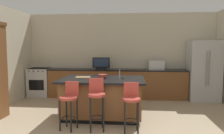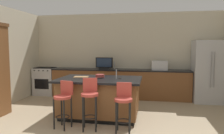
{
  "view_description": "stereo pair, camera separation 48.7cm",
  "coord_description": "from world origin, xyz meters",
  "px_view_note": "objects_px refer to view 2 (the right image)",
  "views": [
    {
      "loc": [
        0.39,
        -2.47,
        1.62
      ],
      "look_at": [
        -0.14,
        3.22,
        1.1
      ],
      "focal_mm": 34.21,
      "sensor_mm": 36.0,
      "label": 1
    },
    {
      "loc": [
        0.88,
        -2.4,
        1.62
      ],
      "look_at": [
        -0.14,
        3.22,
        1.1
      ],
      "focal_mm": 34.21,
      "sensor_mm": 36.0,
      "label": 2
    }
  ],
  "objects_px": {
    "bar_stool_right": "(124,103)",
    "tv_remote": "(100,78)",
    "tv_monitor": "(104,64)",
    "bar_stool_left": "(64,100)",
    "range_oven": "(46,81)",
    "cutting_board": "(81,77)",
    "bar_stool_center": "(90,99)",
    "cell_phone": "(120,78)",
    "fruit_bowl": "(100,76)",
    "microwave": "(160,65)",
    "kitchen_island": "(100,97)",
    "refrigerator": "(208,71)"
  },
  "relations": [
    {
      "from": "kitchen_island",
      "to": "tv_remote",
      "type": "bearing_deg",
      "value": -38.55
    },
    {
      "from": "bar_stool_left",
      "to": "tv_remote",
      "type": "height_order",
      "value": "bar_stool_left"
    },
    {
      "from": "bar_stool_right",
      "to": "cutting_board",
      "type": "height_order",
      "value": "bar_stool_right"
    },
    {
      "from": "bar_stool_left",
      "to": "microwave",
      "type": "bearing_deg",
      "value": 68.44
    },
    {
      "from": "bar_stool_right",
      "to": "tv_remote",
      "type": "distance_m",
      "value": 1.11
    },
    {
      "from": "kitchen_island",
      "to": "microwave",
      "type": "relative_size",
      "value": 4.01
    },
    {
      "from": "tv_monitor",
      "to": "fruit_bowl",
      "type": "bearing_deg",
      "value": -80.82
    },
    {
      "from": "range_oven",
      "to": "cutting_board",
      "type": "height_order",
      "value": "range_oven"
    },
    {
      "from": "microwave",
      "to": "range_oven",
      "type": "bearing_deg",
      "value": -179.98
    },
    {
      "from": "bar_stool_left",
      "to": "bar_stool_center",
      "type": "distance_m",
      "value": 0.55
    },
    {
      "from": "microwave",
      "to": "tv_remote",
      "type": "xyz_separation_m",
      "value": [
        -1.42,
        -2.01,
        -0.15
      ]
    },
    {
      "from": "refrigerator",
      "to": "tv_remote",
      "type": "height_order",
      "value": "refrigerator"
    },
    {
      "from": "kitchen_island",
      "to": "tv_remote",
      "type": "distance_m",
      "value": 0.45
    },
    {
      "from": "tv_monitor",
      "to": "bar_stool_center",
      "type": "bearing_deg",
      "value": -83.66
    },
    {
      "from": "range_oven",
      "to": "cell_phone",
      "type": "height_order",
      "value": "range_oven"
    },
    {
      "from": "bar_stool_center",
      "to": "kitchen_island",
      "type": "bearing_deg",
      "value": 77.66
    },
    {
      "from": "microwave",
      "to": "bar_stool_left",
      "type": "distance_m",
      "value": 3.48
    },
    {
      "from": "kitchen_island",
      "to": "cutting_board",
      "type": "xyz_separation_m",
      "value": [
        -0.48,
        0.11,
        0.45
      ]
    },
    {
      "from": "cell_phone",
      "to": "bar_stool_left",
      "type": "bearing_deg",
      "value": -142.49
    },
    {
      "from": "microwave",
      "to": "cell_phone",
      "type": "bearing_deg",
      "value": -116.9
    },
    {
      "from": "refrigerator",
      "to": "microwave",
      "type": "bearing_deg",
      "value": 176.48
    },
    {
      "from": "microwave",
      "to": "cell_phone",
      "type": "distance_m",
      "value": 2.16
    },
    {
      "from": "bar_stool_right",
      "to": "cell_phone",
      "type": "xyz_separation_m",
      "value": [
        -0.2,
        0.92,
        0.34
      ]
    },
    {
      "from": "cutting_board",
      "to": "refrigerator",
      "type": "bearing_deg",
      "value": 28.27
    },
    {
      "from": "range_oven",
      "to": "bar_stool_center",
      "type": "relative_size",
      "value": 0.93
    },
    {
      "from": "kitchen_island",
      "to": "bar_stool_center",
      "type": "xyz_separation_m",
      "value": [
        -0.01,
        -0.79,
        0.15
      ]
    },
    {
      "from": "bar_stool_left",
      "to": "cutting_board",
      "type": "bearing_deg",
      "value": 99.62
    },
    {
      "from": "bar_stool_left",
      "to": "bar_stool_right",
      "type": "xyz_separation_m",
      "value": [
        1.22,
        -0.04,
        0.01
      ]
    },
    {
      "from": "kitchen_island",
      "to": "range_oven",
      "type": "xyz_separation_m",
      "value": [
        -2.39,
        1.99,
        0.01
      ]
    },
    {
      "from": "microwave",
      "to": "bar_stool_left",
      "type": "height_order",
      "value": "microwave"
    },
    {
      "from": "range_oven",
      "to": "bar_stool_center",
      "type": "bearing_deg",
      "value": -49.44
    },
    {
      "from": "bar_stool_right",
      "to": "cell_phone",
      "type": "height_order",
      "value": "bar_stool_right"
    },
    {
      "from": "range_oven",
      "to": "bar_stool_left",
      "type": "relative_size",
      "value": 1.0
    },
    {
      "from": "bar_stool_left",
      "to": "cell_phone",
      "type": "xyz_separation_m",
      "value": [
        1.02,
        0.89,
        0.35
      ]
    },
    {
      "from": "refrigerator",
      "to": "bar_stool_center",
      "type": "xyz_separation_m",
      "value": [
        -2.87,
        -2.7,
        -0.3
      ]
    },
    {
      "from": "tv_remote",
      "to": "refrigerator",
      "type": "bearing_deg",
      "value": 73.9
    },
    {
      "from": "bar_stool_left",
      "to": "bar_stool_right",
      "type": "distance_m",
      "value": 1.22
    },
    {
      "from": "kitchen_island",
      "to": "bar_stool_right",
      "type": "height_order",
      "value": "bar_stool_right"
    },
    {
      "from": "fruit_bowl",
      "to": "cutting_board",
      "type": "xyz_separation_m",
      "value": [
        -0.47,
        0.02,
        -0.03
      ]
    },
    {
      "from": "range_oven",
      "to": "bar_stool_center",
      "type": "xyz_separation_m",
      "value": [
        2.38,
        -2.78,
        0.14
      ]
    },
    {
      "from": "microwave",
      "to": "bar_stool_center",
      "type": "xyz_separation_m",
      "value": [
        -1.45,
        -2.79,
        -0.45
      ]
    },
    {
      "from": "tv_monitor",
      "to": "bar_stool_right",
      "type": "xyz_separation_m",
      "value": [
        0.98,
        -2.79,
        -0.53
      ]
    },
    {
      "from": "bar_stool_center",
      "to": "fruit_bowl",
      "type": "xyz_separation_m",
      "value": [
        -0.0,
        0.88,
        0.34
      ]
    },
    {
      "from": "refrigerator",
      "to": "microwave",
      "type": "relative_size",
      "value": 3.81
    },
    {
      "from": "range_oven",
      "to": "tv_remote",
      "type": "xyz_separation_m",
      "value": [
        2.41,
        -2.01,
        0.45
      ]
    },
    {
      "from": "tv_monitor",
      "to": "bar_stool_left",
      "type": "distance_m",
      "value": 2.82
    },
    {
      "from": "bar_stool_left",
      "to": "cutting_board",
      "type": "height_order",
      "value": "bar_stool_left"
    },
    {
      "from": "range_oven",
      "to": "tv_monitor",
      "type": "distance_m",
      "value": 2.17
    },
    {
      "from": "tv_monitor",
      "to": "cell_phone",
      "type": "xyz_separation_m",
      "value": [
        0.78,
        -1.87,
        -0.19
      ]
    },
    {
      "from": "microwave",
      "to": "cutting_board",
      "type": "height_order",
      "value": "microwave"
    }
  ]
}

